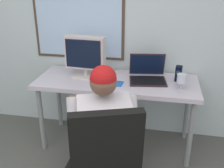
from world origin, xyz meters
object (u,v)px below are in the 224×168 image
object	(u,v)px
person_seated	(102,128)
wine_glass	(182,79)
crt_monitor	(85,54)
desk_speaker	(178,74)
laptop	(147,73)
office_chair	(105,157)
desk	(117,87)
cd_case	(115,83)

from	to	relation	value
person_seated	wine_glass	world-z (taller)	person_seated
crt_monitor	desk_speaker	distance (m)	0.96
crt_monitor	desk_speaker	size ratio (longest dim) A/B	2.73
laptop	desk_speaker	distance (m)	0.31
office_chair	wine_glass	xyz separation A→B (m)	(0.54, 0.83, 0.31)
person_seated	wine_glass	distance (m)	0.88
crt_monitor	wine_glass	xyz separation A→B (m)	(0.96, -0.15, -0.14)
crt_monitor	person_seated	bearing A→B (deg)	-64.92
office_chair	laptop	bearing A→B (deg)	77.94
person_seated	desk_speaker	world-z (taller)	person_seated
crt_monitor	laptop	distance (m)	0.66
wine_glass	desk	bearing A→B (deg)	170.50
crt_monitor	laptop	world-z (taller)	crt_monitor
wine_glass	person_seated	bearing A→B (deg)	-137.28
person_seated	crt_monitor	xyz separation A→B (m)	(-0.34, 0.72, 0.38)
person_seated	cd_case	distance (m)	0.60
person_seated	laptop	distance (m)	0.84
desk_speaker	cd_case	size ratio (longest dim) A/B	1.01
desk_speaker	crt_monitor	bearing A→B (deg)	-176.77
laptop	cd_case	xyz separation A→B (m)	(-0.30, -0.18, -0.06)
person_seated	desk_speaker	size ratio (longest dim) A/B	7.73
crt_monitor	wine_glass	bearing A→B (deg)	-8.95
wine_glass	cd_case	size ratio (longest dim) A/B	0.98
desk	wine_glass	distance (m)	0.65
wine_glass	desk_speaker	distance (m)	0.21
desk_speaker	cd_case	xyz separation A→B (m)	(-0.60, -0.20, -0.07)
crt_monitor	cd_case	world-z (taller)	crt_monitor
office_chair	cd_case	xyz separation A→B (m)	(-0.08, 0.84, 0.22)
wine_glass	desk_speaker	size ratio (longest dim) A/B	0.97
office_chair	desk_speaker	distance (m)	1.20
wine_glass	office_chair	bearing A→B (deg)	-122.98
person_seated	wine_glass	size ratio (longest dim) A/B	7.99
desk	crt_monitor	distance (m)	0.46
crt_monitor	cd_case	size ratio (longest dim) A/B	2.77
office_chair	cd_case	distance (m)	0.87
office_chair	person_seated	xyz separation A→B (m)	(-0.08, 0.26, 0.07)
desk	laptop	world-z (taller)	laptop
person_seated	crt_monitor	world-z (taller)	person_seated
crt_monitor	desk_speaker	xyz separation A→B (m)	(0.94, 0.05, -0.16)
office_chair	person_seated	bearing A→B (deg)	106.95
laptop	cd_case	bearing A→B (deg)	-148.69
desk	laptop	bearing A→B (deg)	14.87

